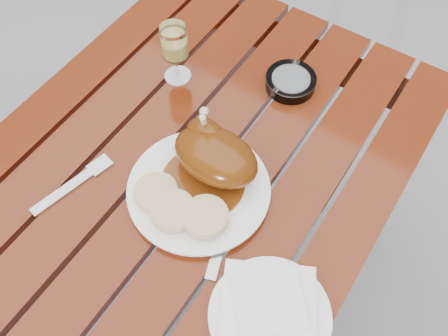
% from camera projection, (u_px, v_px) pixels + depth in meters
% --- Properties ---
extents(ground, '(60.00, 60.00, 0.00)m').
position_uv_depth(ground, '(191.00, 299.00, 1.64)').
color(ground, slate).
rests_on(ground, ground).
extents(table, '(0.80, 1.20, 0.75)m').
position_uv_depth(table, '(183.00, 255.00, 1.32)').
color(table, '#63270B').
rests_on(table, ground).
extents(dinner_plate, '(0.36, 0.36, 0.02)m').
position_uv_depth(dinner_plate, '(199.00, 190.00, 0.98)').
color(dinner_plate, white).
rests_on(dinner_plate, table).
extents(roast_duck, '(0.18, 0.18, 0.13)m').
position_uv_depth(roast_duck, '(214.00, 154.00, 0.96)').
color(roast_duck, '#622A0B').
rests_on(roast_duck, dinner_plate).
extents(bread_dumplings, '(0.20, 0.11, 0.03)m').
position_uv_depth(bread_dumplings, '(178.00, 206.00, 0.94)').
color(bread_dumplings, tan).
rests_on(bread_dumplings, dinner_plate).
extents(wine_glass, '(0.07, 0.07, 0.14)m').
position_uv_depth(wine_glass, '(175.00, 53.00, 1.10)').
color(wine_glass, '#D8D162').
rests_on(wine_glass, table).
extents(side_plate, '(0.26, 0.26, 0.02)m').
position_uv_depth(side_plate, '(270.00, 316.00, 0.85)').
color(side_plate, white).
rests_on(side_plate, table).
extents(napkin, '(0.21, 0.21, 0.01)m').
position_uv_depth(napkin, '(268.00, 305.00, 0.85)').
color(napkin, white).
rests_on(napkin, side_plate).
extents(ashtray, '(0.14, 0.14, 0.03)m').
position_uv_depth(ashtray, '(291.00, 82.00, 1.13)').
color(ashtray, '#B2B7BC').
rests_on(ashtray, table).
extents(fork, '(0.06, 0.17, 0.01)m').
position_uv_depth(fork, '(69.00, 187.00, 0.99)').
color(fork, gray).
rests_on(fork, table).
extents(knife, '(0.09, 0.21, 0.01)m').
position_uv_depth(knife, '(225.00, 227.00, 0.95)').
color(knife, gray).
rests_on(knife, table).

